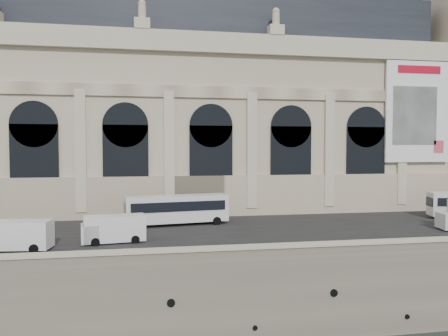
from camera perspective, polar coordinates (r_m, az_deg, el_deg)
The scene contains 7 objects.
quay at distance 66.94m, azimuth 0.09°, elevation -7.11°, with size 160.00×70.00×6.00m, color gray.
street at distance 46.20m, azimuth 4.69°, elevation -7.72°, with size 160.00×24.00×0.06m, color #2D2D2D.
parapet at distance 33.56m, azimuth 10.60°, elevation -10.69°, with size 160.00×1.40×1.21m.
museum at distance 61.31m, azimuth -4.78°, elevation 7.67°, with size 69.00×18.70×29.10m.
bus_left at distance 47.22m, azimuth -6.16°, elevation -5.31°, with size 11.22×3.79×3.24m.
van_b at distance 39.61m, azimuth -25.84°, elevation -7.93°, with size 5.70×2.81×2.44m.
van_c at distance 39.73m, azimuth -14.59°, elevation -7.74°, with size 5.66×2.83×2.41m.
Camera 1 is at (-11.54, -29.96, 14.33)m, focal length 35.00 mm.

